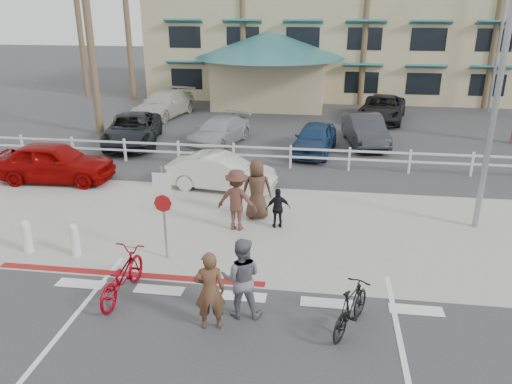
% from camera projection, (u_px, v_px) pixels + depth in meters
% --- Properties ---
extents(ground, '(140.00, 140.00, 0.00)m').
position_uv_depth(ground, '(236.00, 311.00, 11.18)').
color(ground, '#333335').
extents(bike_path, '(12.00, 16.00, 0.01)m').
position_uv_depth(bike_path, '(217.00, 372.00, 9.33)').
color(bike_path, '#333335').
rests_on(bike_path, ground).
extents(sidewalk_plaza, '(22.00, 7.00, 0.01)m').
position_uv_depth(sidewalk_plaza, '(262.00, 227.00, 15.34)').
color(sidewalk_plaza, gray).
rests_on(sidewalk_plaza, ground).
extents(cross_street, '(40.00, 5.00, 0.01)m').
position_uv_depth(cross_street, '(276.00, 184.00, 19.04)').
color(cross_street, '#333335').
rests_on(cross_street, ground).
extents(parking_lot, '(50.00, 16.00, 0.01)m').
position_uv_depth(parking_lot, '(293.00, 127.00, 27.84)').
color(parking_lot, '#333335').
rests_on(parking_lot, ground).
extents(curb_red, '(7.00, 0.25, 0.02)m').
position_uv_depth(curb_red, '(129.00, 274.00, 12.68)').
color(curb_red, maroon).
rests_on(curb_red, ground).
extents(rail_fence, '(29.40, 0.16, 1.00)m').
position_uv_depth(rail_fence, '(293.00, 157.00, 20.65)').
color(rail_fence, silver).
rests_on(rail_fence, ground).
extents(building, '(28.00, 16.00, 11.30)m').
position_uv_depth(building, '(334.00, 15.00, 37.60)').
color(building, '#C4B286').
rests_on(building, ground).
extents(sign_post, '(0.50, 0.10, 2.90)m').
position_uv_depth(sign_post, '(164.00, 209.00, 13.00)').
color(sign_post, gray).
rests_on(sign_post, ground).
extents(bollard_0, '(0.26, 0.26, 0.95)m').
position_uv_depth(bollard_0, '(75.00, 240.00, 13.49)').
color(bollard_0, silver).
rests_on(bollard_0, ground).
extents(bollard_1, '(0.26, 0.26, 0.95)m').
position_uv_depth(bollard_1, '(27.00, 237.00, 13.68)').
color(bollard_1, silver).
rests_on(bollard_1, ground).
extents(streetlight_0, '(0.60, 2.00, 9.00)m').
position_uv_depth(streetlight_0, '(500.00, 79.00, 13.82)').
color(streetlight_0, gray).
rests_on(streetlight_0, ground).
extents(streetlight_1, '(0.60, 2.00, 9.50)m').
position_uv_depth(streetlight_1, '(501.00, 33.00, 30.12)').
color(streetlight_1, gray).
rests_on(streetlight_1, ground).
extents(palm_1, '(4.00, 4.00, 13.00)m').
position_uv_depth(palm_1, '(126.00, 3.00, 33.59)').
color(palm_1, '#1C491C').
rests_on(palm_1, ground).
extents(palm_5, '(4.00, 4.00, 13.00)m').
position_uv_depth(palm_5, '(367.00, 2.00, 31.48)').
color(palm_5, '#1C491C').
rests_on(palm_5, ground).
extents(palm_10, '(4.00, 4.00, 12.00)m').
position_uv_depth(palm_10, '(87.00, 13.00, 24.25)').
color(palm_10, '#1C491C').
rests_on(palm_10, ground).
extents(bike_red, '(0.87, 2.12, 1.09)m').
position_uv_depth(bike_red, '(122.00, 276.00, 11.58)').
color(bike_red, maroon).
rests_on(bike_red, ground).
extents(rider_red, '(0.73, 0.56, 1.78)m').
position_uv_depth(rider_red, '(210.00, 291.00, 10.33)').
color(rider_red, brown).
rests_on(rider_red, ground).
extents(bike_black, '(1.17, 1.80, 1.05)m').
position_uv_depth(bike_black, '(351.00, 308.00, 10.39)').
color(bike_black, black).
rests_on(bike_black, ground).
extents(rider_black, '(0.96, 0.77, 1.85)m').
position_uv_depth(rider_black, '(241.00, 278.00, 10.74)').
color(rider_black, slate).
rests_on(rider_black, ground).
extents(pedestrian_a, '(1.32, 0.88, 1.91)m').
position_uv_depth(pedestrian_a, '(237.00, 200.00, 14.92)').
color(pedestrian_a, '#522D23').
rests_on(pedestrian_a, ground).
extents(pedestrian_child, '(0.80, 0.50, 1.27)m').
position_uv_depth(pedestrian_child, '(278.00, 208.00, 15.14)').
color(pedestrian_child, black).
rests_on(pedestrian_child, ground).
extents(pedestrian_b, '(1.04, 0.77, 1.95)m').
position_uv_depth(pedestrian_b, '(257.00, 189.00, 15.72)').
color(pedestrian_b, '#442E20').
rests_on(pedestrian_b, ground).
extents(car_white_sedan, '(4.13, 1.90, 1.31)m').
position_uv_depth(car_white_sedan, '(221.00, 172.00, 18.33)').
color(car_white_sedan, beige).
rests_on(car_white_sedan, ground).
extents(car_red_compact, '(4.56, 1.95, 1.54)m').
position_uv_depth(car_red_compact, '(54.00, 162.00, 19.10)').
color(car_red_compact, '#860302').
rests_on(car_red_compact, ground).
extents(lot_car_0, '(3.53, 5.64, 1.45)m').
position_uv_depth(lot_car_0, '(133.00, 129.00, 24.18)').
color(lot_car_0, black).
rests_on(lot_car_0, ground).
extents(lot_car_1, '(2.91, 4.73, 1.28)m').
position_uv_depth(lot_car_1, '(219.00, 131.00, 24.20)').
color(lot_car_1, '#9A9DA1').
rests_on(lot_car_1, ground).
extents(lot_car_2, '(2.22, 4.24, 1.38)m').
position_uv_depth(lot_car_2, '(315.00, 138.00, 22.74)').
color(lot_car_2, navy).
rests_on(lot_car_2, ground).
extents(lot_car_3, '(2.24, 4.64, 1.47)m').
position_uv_depth(lot_car_3, '(365.00, 130.00, 24.07)').
color(lot_car_3, '#27292E').
rests_on(lot_car_3, ground).
extents(lot_car_4, '(3.12, 5.54, 1.52)m').
position_uv_depth(lot_car_4, '(164.00, 104.00, 30.02)').
color(lot_car_4, beige).
rests_on(lot_car_4, ground).
extents(lot_car_5, '(3.32, 5.54, 1.44)m').
position_uv_depth(lot_car_5, '(382.00, 109.00, 29.02)').
color(lot_car_5, black).
rests_on(lot_car_5, ground).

